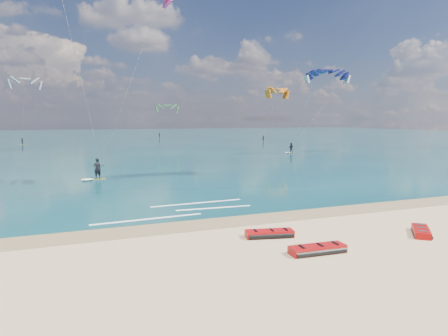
# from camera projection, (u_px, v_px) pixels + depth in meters

# --- Properties ---
(ground) EXTENTS (320.00, 320.00, 0.00)m
(ground) POSITION_uv_depth(u_px,v_px,m) (117.00, 159.00, 55.41)
(ground) COLOR tan
(ground) RESTS_ON ground
(wet_sand_strip) EXTENTS (320.00, 2.40, 0.01)m
(wet_sand_strip) POSITION_uv_depth(u_px,v_px,m) (195.00, 225.00, 21.17)
(wet_sand_strip) COLOR brown
(wet_sand_strip) RESTS_ON ground
(sea) EXTENTS (320.00, 200.00, 0.04)m
(sea) POSITION_uv_depth(u_px,v_px,m) (92.00, 138.00, 114.63)
(sea) COLOR #0A3137
(sea) RESTS_ON ground
(packed_kite_left) EXTENTS (2.65, 1.56, 0.39)m
(packed_kite_left) POSITION_uv_depth(u_px,v_px,m) (269.00, 237.00, 19.02)
(packed_kite_left) COLOR #AD090A
(packed_kite_left) RESTS_ON ground
(packed_kite_mid) EXTENTS (2.69, 1.24, 0.39)m
(packed_kite_mid) POSITION_uv_depth(u_px,v_px,m) (317.00, 253.00, 16.73)
(packed_kite_mid) COLOR #9C0A0B
(packed_kite_mid) RESTS_ON ground
(packed_kite_right) EXTENTS (2.22, 2.32, 0.37)m
(packed_kite_right) POSITION_uv_depth(u_px,v_px,m) (421.00, 234.00, 19.44)
(packed_kite_right) COLOR #9F0706
(packed_kite_right) RESTS_ON ground
(kitesurfer_main) EXTENTS (9.05, 8.64, 18.78)m
(kitesurfer_main) POSITION_uv_depth(u_px,v_px,m) (104.00, 68.00, 32.39)
(kitesurfer_main) COLOR gold
(kitesurfer_main) RESTS_ON sea
(kitesurfer_far) EXTENTS (8.72, 7.69, 14.18)m
(kitesurfer_far) POSITION_uv_depth(u_px,v_px,m) (309.00, 108.00, 62.95)
(kitesurfer_far) COLOR yellow
(kitesurfer_far) RESTS_ON sea
(shoreline_foam) EXTENTS (10.12, 3.62, 0.01)m
(shoreline_foam) POSITION_uv_depth(u_px,v_px,m) (186.00, 210.00, 24.55)
(shoreline_foam) COLOR white
(shoreline_foam) RESTS_ON ground
(distant_kites) EXTENTS (97.25, 44.42, 13.70)m
(distant_kites) POSITION_uv_depth(u_px,v_px,m) (38.00, 117.00, 87.87)
(distant_kites) COLOR #308434
(distant_kites) RESTS_ON ground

